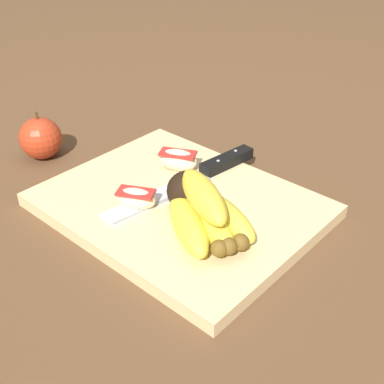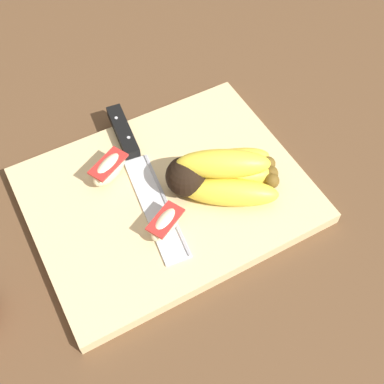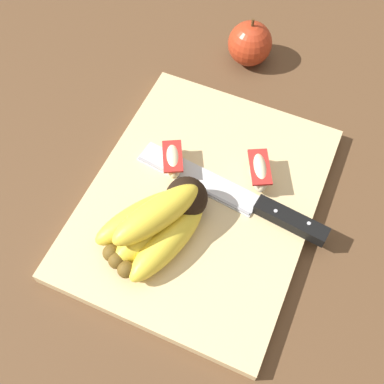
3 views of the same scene
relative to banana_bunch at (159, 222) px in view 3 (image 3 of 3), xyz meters
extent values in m
plane|color=brown|center=(-0.08, 0.03, -0.05)|extent=(6.00, 6.00, 0.00)
cube|color=#DBBC84|center=(-0.07, 0.03, -0.04)|extent=(0.38, 0.30, 0.02)
sphere|color=black|center=(-0.04, 0.02, 0.00)|extent=(0.06, 0.06, 0.06)
ellipsoid|color=yellow|center=(0.00, -0.03, -0.01)|extent=(0.13, 0.11, 0.04)
sphere|color=brown|center=(0.06, -0.04, -0.01)|extent=(0.02, 0.02, 0.02)
ellipsoid|color=yellow|center=(0.01, 0.00, -0.01)|extent=(0.14, 0.09, 0.04)
sphere|color=brown|center=(0.06, -0.03, -0.01)|extent=(0.02, 0.02, 0.02)
ellipsoid|color=yellow|center=(0.02, 0.02, -0.01)|extent=(0.14, 0.07, 0.04)
sphere|color=brown|center=(0.07, -0.01, -0.01)|extent=(0.02, 0.02, 0.02)
ellipsoid|color=yellow|center=(0.00, 0.00, 0.02)|extent=(0.13, 0.10, 0.04)
cube|color=silver|center=(-0.09, 0.01, -0.03)|extent=(0.06, 0.18, 0.00)
cube|color=#99999E|center=(-0.08, 0.01, -0.02)|extent=(0.03, 0.18, 0.00)
cube|color=black|center=(-0.08, 0.15, -0.02)|extent=(0.03, 0.10, 0.02)
cylinder|color=#B2B2B7|center=(-0.07, 0.17, -0.01)|extent=(0.00, 0.01, 0.00)
cylinder|color=#B2B2B7|center=(-0.08, 0.13, -0.01)|extent=(0.01, 0.01, 0.00)
ellipsoid|color=beige|center=(-0.10, -0.03, -0.01)|extent=(0.06, 0.05, 0.03)
cube|color=red|center=(-0.10, -0.03, 0.00)|extent=(0.06, 0.05, 0.00)
ellipsoid|color=beige|center=(-0.13, 0.09, -0.01)|extent=(0.07, 0.05, 0.04)
cube|color=red|center=(-0.13, 0.09, 0.00)|extent=(0.06, 0.05, 0.00)
sphere|color=#AD3319|center=(-0.36, -0.01, -0.01)|extent=(0.07, 0.07, 0.07)
cylinder|color=#4C3319|center=(-0.36, -0.01, 0.03)|extent=(0.00, 0.00, 0.01)
camera|label=1|loc=(0.34, -0.40, 0.37)|focal=46.55mm
camera|label=2|loc=(-0.23, -0.34, 0.54)|focal=46.49mm
camera|label=3|loc=(0.23, 0.15, 0.54)|focal=44.71mm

